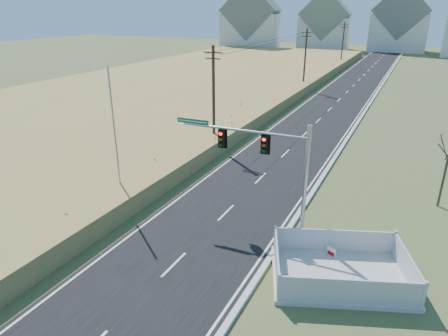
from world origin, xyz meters
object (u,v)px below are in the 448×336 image
at_px(traffic_signal_mast, 273,164).
at_px(open_sign, 331,253).
at_px(fence_enclosure, 340,273).
at_px(flagpole, 117,151).

distance_m(traffic_signal_mast, open_sign, 5.57).
distance_m(traffic_signal_mast, fence_enclosure, 6.63).
distance_m(fence_enclosure, flagpole, 15.11).
bearing_deg(traffic_signal_mast, open_sign, -25.03).
distance_m(traffic_signal_mast, flagpole, 10.14).
height_order(fence_enclosure, flagpole, flagpole).
xyz_separation_m(fence_enclosure, open_sign, (-0.71, 1.39, 0.06)).
bearing_deg(flagpole, open_sign, -2.30).
bearing_deg(fence_enclosure, open_sign, 95.79).
height_order(fence_enclosure, open_sign, fence_enclosure).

